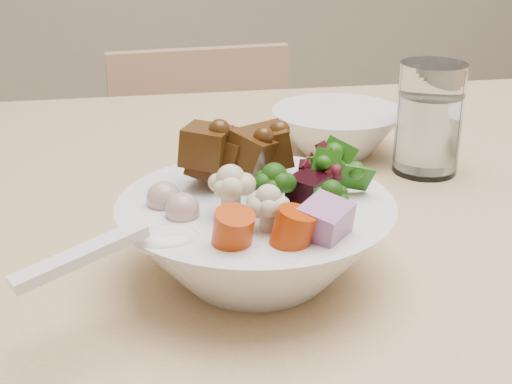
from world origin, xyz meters
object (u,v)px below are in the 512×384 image
at_px(dining_table, 493,259).
at_px(chair_far, 213,229).
at_px(food_bowl, 257,232).
at_px(water_glass, 428,123).
at_px(side_bowl, 337,131).

relative_size(dining_table, chair_far, 2.21).
bearing_deg(food_bowl, water_glass, 35.11).
bearing_deg(chair_far, water_glass, -76.64).
bearing_deg(dining_table, water_glass, 127.09).
distance_m(dining_table, side_bowl, 0.25).
height_order(food_bowl, side_bowl, food_bowl).
bearing_deg(side_bowl, dining_table, -54.77).
distance_m(food_bowl, side_bowl, 0.33).
distance_m(chair_far, water_glass, 0.74).
relative_size(food_bowl, water_glass, 1.80).
distance_m(dining_table, food_bowl, 0.35).
distance_m(dining_table, chair_far, 0.77).
height_order(dining_table, side_bowl, side_bowl).
xyz_separation_m(dining_table, food_bowl, (-0.31, -0.10, 0.12)).
relative_size(dining_table, side_bowl, 10.93).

